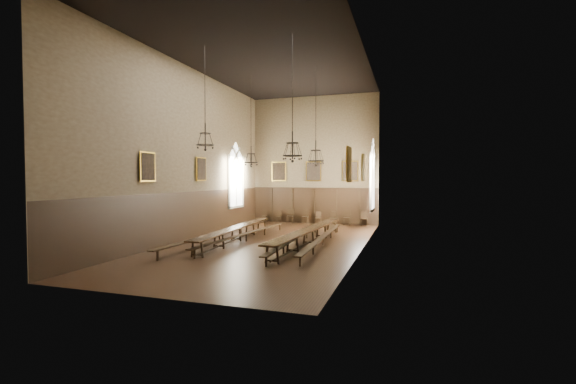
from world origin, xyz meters
The scene contains 34 objects.
floor centered at (0.00, 0.00, -0.01)m, with size 9.00×18.00×0.02m, color black.
ceiling centered at (0.00, 0.00, 9.01)m, with size 9.00×18.00×0.02m, color black.
wall_back centered at (0.00, 9.01, 4.50)m, with size 9.00×0.02×9.00m, color #7B6A4C.
wall_front centered at (0.00, -9.01, 4.50)m, with size 9.00×0.02×9.00m, color #7B6A4C.
wall_left centered at (-4.51, 0.00, 4.50)m, with size 0.02×18.00×9.00m, color #7B6A4C.
wall_right centered at (4.51, 0.00, 4.50)m, with size 0.02×18.00×9.00m, color #7B6A4C.
wainscot_panelling centered at (0.00, 0.00, 1.25)m, with size 9.00×18.00×2.50m, color black, non-canonical shape.
table_left centered at (-1.90, 0.15, 0.37)m, with size 1.26×9.42×0.73m.
table_right centered at (1.89, 0.24, 0.39)m, with size 1.26×9.91×0.77m.
bench_left_outer centered at (-2.62, -0.25, 0.30)m, with size 0.65×10.45×0.47m.
bench_left_inner centered at (-1.36, 0.20, 0.28)m, with size 0.86×9.77×0.44m.
bench_right_inner centered at (1.40, -0.15, 0.28)m, with size 0.73×9.94×0.45m.
bench_right_outer centered at (2.60, 0.26, 0.29)m, with size 0.63×9.96×0.45m.
chair_0 centered at (-3.59, 8.53, 0.26)m, with size 0.42×0.42×0.88m.
chair_1 centered at (-2.47, 8.53, 0.26)m, with size 0.44×0.44×0.87m.
chair_2 centered at (-1.60, 8.50, 0.32)m, with size 0.48×0.48×1.04m.
chair_3 centered at (-0.50, 8.52, 0.30)m, with size 0.46×0.46×1.00m.
chair_4 centered at (0.45, 8.56, 0.26)m, with size 0.49×0.49×0.87m.
chair_5 centered at (1.44, 8.59, 0.27)m, with size 0.45×0.45×0.89m.
chair_6 centered at (2.44, 8.58, 0.31)m, with size 0.46×0.46×1.03m.
chair_7 centered at (3.59, 8.50, 0.30)m, with size 0.52×0.52×1.01m.
chandelier_back_left centered at (-2.06, 2.50, 4.46)m, with size 0.77×0.77×5.05m.
chandelier_back_right centered at (1.80, 2.05, 4.44)m, with size 0.86×0.86×5.05m.
chandelier_front_left centered at (-2.10, -2.53, 4.99)m, with size 0.78×0.78×4.47m.
chandelier_front_right centered at (1.97, -2.71, 4.47)m, with size 0.80×0.80×5.03m.
portrait_back_0 centered at (-2.60, 8.88, 3.70)m, with size 1.10×0.12×1.40m.
portrait_back_1 centered at (0.00, 8.88, 3.70)m, with size 1.10×0.12×1.40m.
portrait_back_2 centered at (2.60, 8.88, 3.70)m, with size 1.10×0.12×1.40m.
portrait_left_0 centered at (-4.38, 1.00, 3.70)m, with size 0.12×1.00×1.30m.
portrait_left_1 centered at (-4.38, -3.50, 3.70)m, with size 0.12×1.00×1.30m.
portrait_right_0 centered at (4.38, 1.00, 3.70)m, with size 0.12×1.00×1.30m.
portrait_right_1 centered at (4.38, -3.50, 3.70)m, with size 0.12×1.00×1.30m.
window_right centered at (4.43, 5.50, 3.40)m, with size 0.20×2.20×4.60m, color white, non-canonical shape.
window_left centered at (-4.43, 5.50, 3.40)m, with size 0.20×2.20×4.60m, color white, non-canonical shape.
Camera 1 is at (6.51, -17.62, 3.20)m, focal length 24.00 mm.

